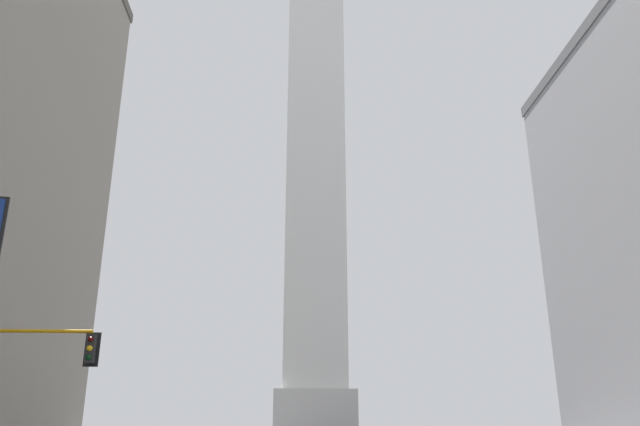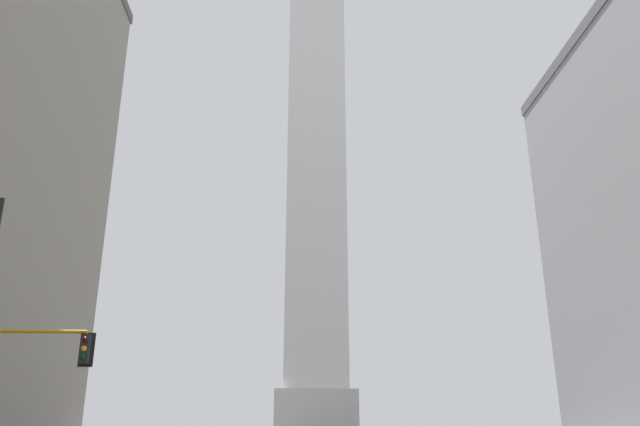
# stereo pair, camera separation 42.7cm
# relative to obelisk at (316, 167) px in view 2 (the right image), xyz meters

# --- Properties ---
(obelisk) EXTENTS (8.42, 8.42, 66.63)m
(obelisk) POSITION_rel_obelisk_xyz_m (0.00, 0.00, 0.00)
(obelisk) COLOR silver
(obelisk) RESTS_ON ground_plane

